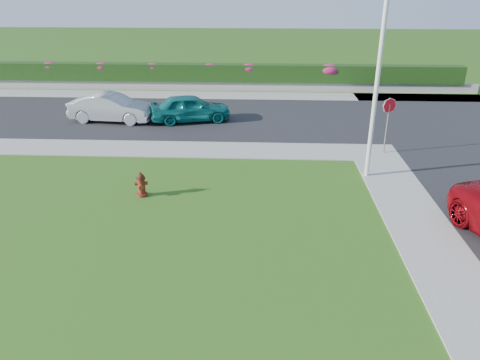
{
  "coord_description": "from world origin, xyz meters",
  "views": [
    {
      "loc": [
        2.14,
        -10.09,
        7.01
      ],
      "look_at": [
        1.49,
        3.78,
        0.9
      ],
      "focal_mm": 35.0,
      "sensor_mm": 36.0,
      "label": 1
    }
  ],
  "objects_px": {
    "sedan_teal": "(190,108)",
    "sedan_silver": "(112,108)",
    "utility_pole": "(376,95)",
    "fire_hydrant": "(141,185)",
    "stop_sign": "(389,113)"
  },
  "relations": [
    {
      "from": "sedan_teal",
      "to": "utility_pole",
      "type": "relative_size",
      "value": 0.65
    },
    {
      "from": "sedan_teal",
      "to": "sedan_silver",
      "type": "bearing_deg",
      "value": 78.52
    },
    {
      "from": "fire_hydrant",
      "to": "sedan_silver",
      "type": "distance_m",
      "value": 9.47
    },
    {
      "from": "fire_hydrant",
      "to": "utility_pole",
      "type": "height_order",
      "value": "utility_pole"
    },
    {
      "from": "sedan_silver",
      "to": "sedan_teal",
      "type": "bearing_deg",
      "value": -81.39
    },
    {
      "from": "stop_sign",
      "to": "utility_pole",
      "type": "bearing_deg",
      "value": -116.78
    },
    {
      "from": "utility_pole",
      "to": "stop_sign",
      "type": "relative_size",
      "value": 2.59
    },
    {
      "from": "fire_hydrant",
      "to": "sedan_silver",
      "type": "bearing_deg",
      "value": 100.97
    },
    {
      "from": "sedan_teal",
      "to": "stop_sign",
      "type": "relative_size",
      "value": 1.69
    },
    {
      "from": "fire_hydrant",
      "to": "utility_pole",
      "type": "relative_size",
      "value": 0.14
    },
    {
      "from": "fire_hydrant",
      "to": "utility_pole",
      "type": "bearing_deg",
      "value": 2.92
    },
    {
      "from": "sedan_silver",
      "to": "utility_pole",
      "type": "height_order",
      "value": "utility_pole"
    },
    {
      "from": "sedan_silver",
      "to": "utility_pole",
      "type": "xyz_separation_m",
      "value": [
        11.73,
        -6.64,
        2.38
      ]
    },
    {
      "from": "sedan_teal",
      "to": "sedan_silver",
      "type": "xyz_separation_m",
      "value": [
        -4.05,
        -0.19,
        0.01
      ]
    },
    {
      "from": "sedan_silver",
      "to": "stop_sign",
      "type": "relative_size",
      "value": 1.78
    }
  ]
}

